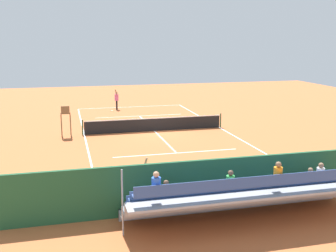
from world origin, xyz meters
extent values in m
plane|color=#BC6033|center=(0.00, 0.00, 0.00)|extent=(60.00, 60.00, 0.00)
cube|color=white|center=(0.00, -11.00, 0.00)|extent=(10.00, 0.10, 0.01)
cube|color=white|center=(0.00, 11.00, 0.00)|extent=(10.00, 0.10, 0.01)
cube|color=white|center=(-5.00, 0.00, 0.00)|extent=(0.10, 22.00, 0.01)
cube|color=white|center=(5.00, 0.00, 0.00)|extent=(0.10, 22.00, 0.01)
cube|color=white|center=(0.00, -6.05, 0.00)|extent=(7.50, 0.10, 0.01)
cube|color=white|center=(0.00, 6.05, 0.00)|extent=(7.50, 0.10, 0.01)
cube|color=white|center=(0.00, 0.00, 0.00)|extent=(0.10, 12.10, 0.01)
cube|color=white|center=(0.00, -11.00, 0.00)|extent=(0.10, 0.30, 0.01)
cube|color=black|center=(0.00, 0.00, 0.46)|extent=(10.00, 0.02, 0.91)
cube|color=white|center=(0.00, 0.00, 0.94)|extent=(10.00, 0.04, 0.06)
cylinder|color=#2D5133|center=(-5.10, 0.00, 0.54)|extent=(0.10, 0.10, 1.07)
cylinder|color=#2D5133|center=(5.10, 0.00, 0.54)|extent=(0.10, 0.10, 1.07)
cube|color=#235633|center=(0.00, 14.00, 1.00)|extent=(18.00, 0.16, 2.00)
cube|color=#9EA0A5|center=(0.00, 14.35, 0.23)|extent=(9.00, 0.10, 0.45)
cube|color=#9EA0A5|center=(0.00, 14.70, 0.41)|extent=(9.00, 0.80, 0.08)
cube|color=#9EA0A5|center=(0.00, 14.32, 0.23)|extent=(9.00, 0.04, 0.45)
cube|color=#335193|center=(0.00, 14.80, 0.83)|extent=(8.60, 0.36, 0.04)
cube|color=#335193|center=(0.00, 14.98, 1.03)|extent=(8.60, 0.03, 0.36)
cube|color=#9EA0A5|center=(0.00, 15.50, 0.86)|extent=(9.00, 0.80, 0.08)
cube|color=#9EA0A5|center=(0.00, 15.12, 0.68)|extent=(9.00, 0.04, 0.45)
cube|color=#335193|center=(0.00, 15.60, 1.28)|extent=(8.60, 0.36, 0.04)
cube|color=#335193|center=(0.00, 15.78, 1.48)|extent=(8.60, 0.03, 0.36)
cube|color=#9EA0A5|center=(0.00, 16.30, 1.31)|extent=(9.00, 0.80, 0.08)
cube|color=#9EA0A5|center=(0.00, 15.92, 1.12)|extent=(9.00, 0.04, 0.45)
cube|color=#335193|center=(0.00, 16.40, 1.73)|extent=(8.60, 0.36, 0.04)
cube|color=#335193|center=(0.00, 16.58, 1.93)|extent=(8.60, 0.03, 0.36)
cylinder|color=#9EA0A5|center=(4.50, 15.50, 1.18)|extent=(0.06, 0.06, 2.35)
cube|color=#2D2D33|center=(2.80, 14.63, 0.87)|extent=(0.32, 0.40, 0.12)
cylinder|color=black|center=(2.80, 14.75, 1.16)|extent=(0.30, 0.30, 0.45)
sphere|color=brown|center=(2.80, 14.75, 1.48)|extent=(0.20, 0.20, 0.20)
cube|color=#2D2D33|center=(0.65, 15.43, 1.32)|extent=(0.32, 0.40, 0.12)
cylinder|color=green|center=(0.65, 15.55, 1.60)|extent=(0.30, 0.30, 0.45)
sphere|color=brown|center=(0.65, 15.55, 1.93)|extent=(0.20, 0.20, 0.20)
cube|color=#2D2D33|center=(-2.99, 15.43, 1.32)|extent=(0.32, 0.40, 0.12)
cylinder|color=white|center=(-2.99, 15.55, 1.60)|extent=(0.30, 0.30, 0.45)
sphere|color=#8C6647|center=(-2.99, 15.55, 1.93)|extent=(0.20, 0.20, 0.20)
cube|color=#2D2D33|center=(-3.10, 14.63, 0.87)|extent=(0.32, 0.40, 0.12)
cylinder|color=black|center=(-3.10, 14.75, 1.16)|extent=(0.30, 0.30, 0.45)
sphere|color=#8C6647|center=(-3.10, 14.75, 1.48)|extent=(0.20, 0.20, 0.20)
cube|color=#2D2D33|center=(3.52, 16.23, 1.77)|extent=(0.32, 0.40, 0.12)
cylinder|color=blue|center=(3.52, 16.35, 2.06)|extent=(0.30, 0.30, 0.45)
sphere|color=tan|center=(3.52, 16.35, 2.38)|extent=(0.20, 0.20, 0.20)
cube|color=#2D2D33|center=(-0.75, 16.23, 1.77)|extent=(0.32, 0.40, 0.12)
cylinder|color=orange|center=(-0.75, 16.35, 2.06)|extent=(0.30, 0.30, 0.45)
sphere|color=#8C6647|center=(-0.75, 16.35, 2.38)|extent=(0.20, 0.20, 0.20)
cylinder|color=brown|center=(5.90, -0.12, 0.80)|extent=(0.07, 0.07, 1.60)
cylinder|color=brown|center=(6.50, -0.12, 0.80)|extent=(0.07, 0.07, 1.60)
cylinder|color=brown|center=(5.90, 0.48, 0.80)|extent=(0.07, 0.07, 1.60)
cylinder|color=brown|center=(6.50, 0.48, 0.80)|extent=(0.07, 0.07, 1.60)
cube|color=brown|center=(6.20, 0.18, 1.63)|extent=(0.56, 0.56, 0.06)
cube|color=brown|center=(6.20, 0.42, 1.90)|extent=(0.56, 0.06, 0.48)
cube|color=brown|center=(5.94, 0.18, 1.78)|extent=(0.04, 0.48, 0.04)
cube|color=brown|center=(6.46, 0.18, 1.78)|extent=(0.04, 0.48, 0.04)
cube|color=#9E754C|center=(-3.23, 13.20, 0.45)|extent=(1.80, 0.40, 0.05)
cylinder|color=#9E754C|center=(-3.98, 13.20, 0.23)|extent=(0.06, 0.06, 0.45)
cylinder|color=#9E754C|center=(-2.48, 13.20, 0.23)|extent=(0.06, 0.06, 0.45)
cube|color=#9E754C|center=(-3.23, 13.38, 0.75)|extent=(1.80, 0.04, 0.36)
cube|color=#334C8C|center=(-1.37, 13.40, 0.18)|extent=(0.90, 0.36, 0.36)
cylinder|color=black|center=(1.44, -10.00, 0.42)|extent=(0.14, 0.14, 0.85)
cylinder|color=black|center=(1.49, -9.78, 0.42)|extent=(0.14, 0.14, 0.85)
cylinder|color=pink|center=(1.46, -9.89, 1.15)|extent=(0.44, 0.44, 0.60)
sphere|color=#8C6647|center=(1.46, -9.89, 1.56)|extent=(0.22, 0.22, 0.22)
cylinder|color=#8C6647|center=(1.52, -9.68, 1.65)|extent=(0.26, 0.15, 0.55)
cylinder|color=#8C6647|center=(1.41, -10.10, 1.18)|extent=(0.11, 0.11, 0.50)
cylinder|color=black|center=(2.07, -9.48, 0.01)|extent=(0.09, 0.28, 0.03)
torus|color=#D8CC4C|center=(2.01, -9.22, 0.01)|extent=(0.37, 0.37, 0.02)
cylinder|color=white|center=(2.01, -9.22, 0.01)|extent=(0.25, 0.25, 0.00)
sphere|color=#CCDB33|center=(-0.90, -6.39, 0.03)|extent=(0.07, 0.07, 0.07)
cylinder|color=#232328|center=(3.23, 13.25, 0.42)|extent=(0.14, 0.14, 0.85)
cylinder|color=#232328|center=(3.22, 13.03, 0.42)|extent=(0.14, 0.14, 0.85)
cylinder|color=green|center=(3.23, 13.14, 1.15)|extent=(0.38, 0.38, 0.60)
sphere|color=tan|center=(3.23, 13.14, 1.56)|extent=(0.22, 0.22, 0.22)
cylinder|color=tan|center=(3.22, 12.92, 1.65)|extent=(0.25, 0.10, 0.55)
cylinder|color=tan|center=(3.24, 13.36, 1.18)|extent=(0.09, 0.09, 0.50)
camera|label=1|loc=(6.20, 28.42, 6.59)|focal=43.98mm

